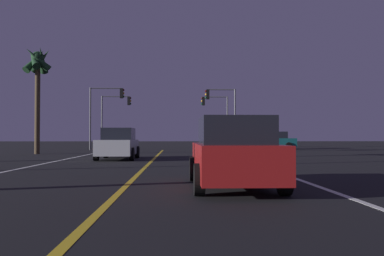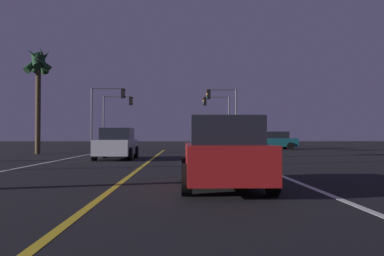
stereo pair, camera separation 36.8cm
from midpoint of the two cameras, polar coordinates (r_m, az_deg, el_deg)
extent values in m
cube|color=silver|center=(14.76, 10.82, -6.02)|extent=(0.16, 42.28, 0.01)
cube|color=silver|center=(15.67, -25.71, -5.64)|extent=(0.16, 42.28, 0.01)
cube|color=gold|center=(14.46, -8.02, -6.13)|extent=(0.16, 42.28, 0.01)
cylinder|color=black|center=(10.93, -0.72, -5.96)|extent=(0.22, 0.68, 0.68)
cylinder|color=black|center=(11.12, 8.65, -5.87)|extent=(0.22, 0.68, 0.68)
cylinder|color=black|center=(8.24, -0.23, -7.52)|extent=(0.22, 0.68, 0.68)
cylinder|color=black|center=(8.49, 12.10, -7.30)|extent=(0.22, 0.68, 0.68)
cube|color=maroon|center=(9.62, 4.88, -4.69)|extent=(1.80, 4.30, 0.80)
cube|color=black|center=(9.36, 5.06, -0.38)|extent=(1.60, 2.10, 0.64)
cube|color=red|center=(7.47, 2.28, -4.93)|extent=(0.24, 0.08, 0.16)
cube|color=red|center=(7.66, 11.30, -4.82)|extent=(0.24, 0.08, 0.16)
cylinder|color=black|center=(20.23, -9.27, -3.77)|extent=(0.22, 0.68, 0.68)
cylinder|color=black|center=(20.53, -14.27, -3.71)|extent=(0.22, 0.68, 0.68)
cylinder|color=black|center=(22.91, -8.44, -3.47)|extent=(0.22, 0.68, 0.68)
cylinder|color=black|center=(23.18, -12.87, -3.43)|extent=(0.22, 0.68, 0.68)
cube|color=#B7BABF|center=(21.68, -11.19, -2.74)|extent=(1.80, 4.30, 0.80)
cube|color=black|center=(21.92, -11.08, -0.84)|extent=(1.60, 2.10, 0.64)
cube|color=red|center=(23.68, -8.96, -2.38)|extent=(0.24, 0.08, 0.16)
cube|color=red|center=(23.85, -11.82, -2.36)|extent=(0.24, 0.08, 0.16)
cylinder|color=black|center=(37.35, 9.65, -2.59)|extent=(0.68, 0.22, 0.68)
cylinder|color=black|center=(39.11, 9.11, -2.53)|extent=(0.68, 0.22, 0.68)
cylinder|color=black|center=(37.99, 13.64, -2.55)|extent=(0.68, 0.22, 0.68)
cylinder|color=black|center=(39.73, 12.93, -2.50)|extent=(0.68, 0.22, 0.68)
cube|color=#145156|center=(38.51, 11.34, -2.07)|extent=(4.30, 1.80, 0.80)
cube|color=black|center=(38.57, 11.70, -1.00)|extent=(2.10, 1.60, 0.64)
cube|color=red|center=(38.48, 14.59, -1.90)|extent=(0.08, 0.24, 0.16)
cube|color=red|center=(39.63, 14.09, -1.89)|extent=(0.08, 0.24, 0.16)
cylinder|color=#4C4C51|center=(36.37, 5.99, 1.25)|extent=(0.14, 0.14, 5.62)
cylinder|color=#4C4C51|center=(36.44, 4.01, 5.60)|extent=(2.52, 0.10, 0.10)
cube|color=black|center=(36.27, 2.02, 4.91)|extent=(0.28, 0.36, 0.90)
sphere|color=#3A0605|center=(36.30, 1.77, 5.38)|extent=(0.20, 0.20, 0.20)
sphere|color=orange|center=(36.26, 1.77, 4.91)|extent=(0.20, 0.20, 0.20)
sphere|color=#063816|center=(36.23, 1.77, 4.44)|extent=(0.20, 0.20, 0.20)
cylinder|color=#4C4C51|center=(36.90, -14.87, 1.30)|extent=(0.14, 0.14, 5.69)
cylinder|color=#4C4C51|center=(36.85, -12.68, 5.66)|extent=(2.83, 0.10, 0.10)
cube|color=black|center=(36.56, -10.49, 4.99)|extent=(0.28, 0.36, 0.90)
sphere|color=#3A0605|center=(36.58, -10.24, 5.46)|extent=(0.20, 0.20, 0.20)
sphere|color=orange|center=(36.54, -10.24, 5.00)|extent=(0.20, 0.20, 0.20)
sphere|color=#063816|center=(36.51, -10.24, 4.53)|extent=(0.20, 0.20, 0.20)
cylinder|color=#4C4C51|center=(41.82, 4.92, 0.84)|extent=(0.14, 0.14, 5.49)
cylinder|color=#4C4C51|center=(41.86, 3.17, 4.54)|extent=(2.55, 0.10, 0.10)
cube|color=black|center=(41.72, 1.43, 3.93)|extent=(0.28, 0.36, 0.90)
sphere|color=#3A0605|center=(41.74, 1.21, 4.34)|extent=(0.20, 0.20, 0.20)
sphere|color=orange|center=(41.71, 1.21, 3.93)|extent=(0.20, 0.20, 0.20)
sphere|color=#063816|center=(41.69, 1.21, 3.52)|extent=(0.20, 0.20, 0.20)
cylinder|color=#4C4C51|center=(42.28, -13.23, 0.85)|extent=(0.14, 0.14, 5.50)
cylinder|color=#4C4C51|center=(42.21, -11.33, 4.51)|extent=(2.83, 0.10, 0.10)
cube|color=black|center=(41.97, -9.42, 3.92)|extent=(0.28, 0.36, 0.90)
sphere|color=#3A0605|center=(41.98, -9.20, 4.33)|extent=(0.20, 0.20, 0.20)
sphere|color=orange|center=(41.95, -9.20, 3.92)|extent=(0.20, 0.20, 0.20)
sphere|color=#063816|center=(41.92, -9.20, 3.51)|extent=(0.20, 0.20, 0.20)
cylinder|color=#473826|center=(29.88, -21.90, 2.79)|extent=(0.36, 0.36, 6.58)
sphere|color=#19381E|center=(30.33, -21.85, 9.47)|extent=(0.90, 0.90, 0.90)
cone|color=#19381E|center=(30.23, -21.29, 9.21)|extent=(0.72, 1.77, 1.89)
cone|color=#19381E|center=(30.48, -21.40, 9.13)|extent=(1.94, 1.50, 1.76)
cone|color=#19381E|center=(30.53, -22.21, 9.12)|extent=(1.47, 1.91, 2.02)
cone|color=#19381E|center=(30.21, -22.40, 9.23)|extent=(1.53, 1.77, 1.61)
cone|color=#19381E|center=(30.01, -21.87, 9.29)|extent=(1.93, 1.09, 1.79)
camera|label=1|loc=(0.18, -92.20, 0.05)|focal=36.66mm
camera|label=2|loc=(0.18, 87.80, -0.05)|focal=36.66mm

